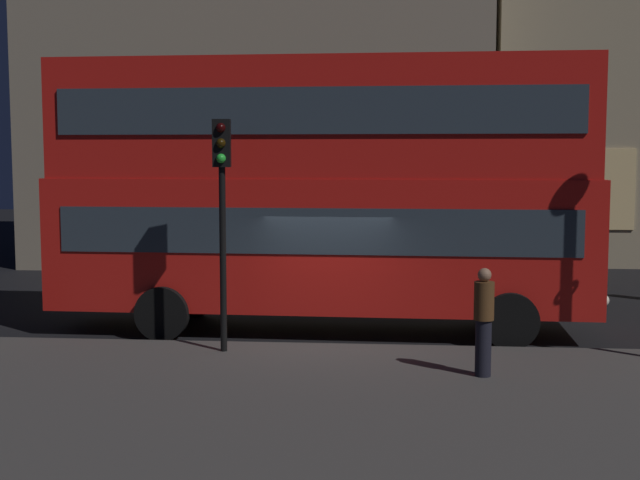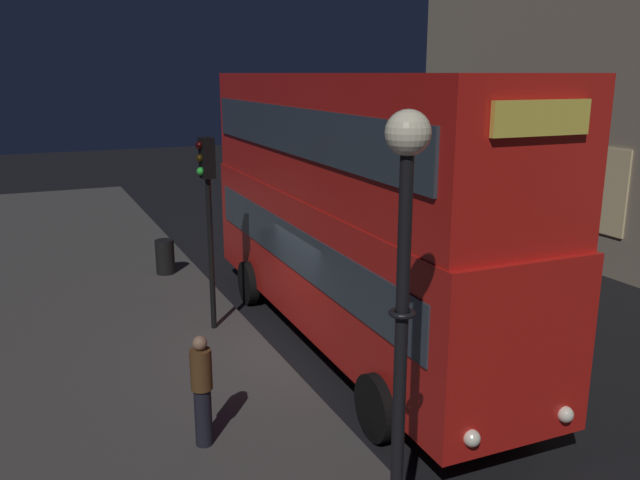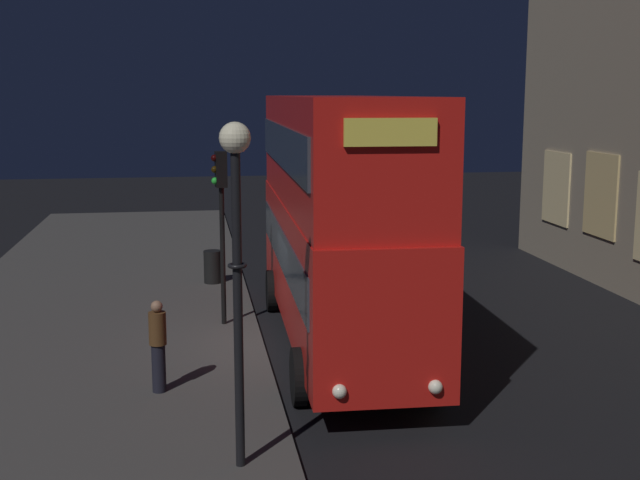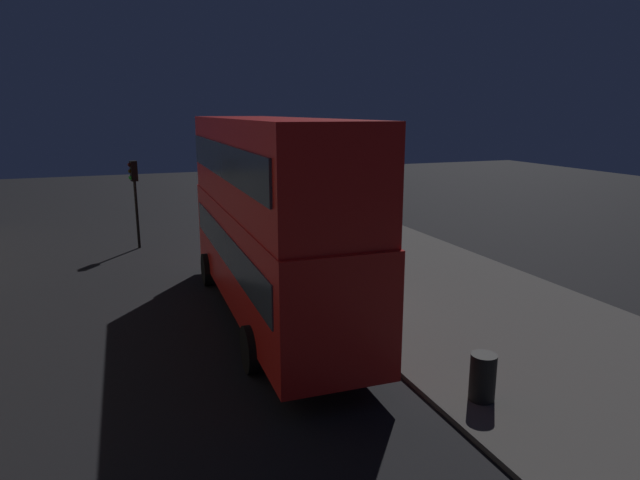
# 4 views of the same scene
# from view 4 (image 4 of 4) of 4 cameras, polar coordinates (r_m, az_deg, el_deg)

# --- Properties ---
(ground_plane) EXTENTS (80.00, 80.00, 0.00)m
(ground_plane) POSITION_cam_4_polar(r_m,az_deg,el_deg) (16.58, -1.07, -7.24)
(ground_plane) COLOR black
(sidewalk_slab) EXTENTS (44.00, 8.02, 0.12)m
(sidewalk_slab) POSITION_cam_4_polar(r_m,az_deg,el_deg) (18.46, 12.11, -5.19)
(sidewalk_slab) COLOR #423F3D
(sidewalk_slab) RESTS_ON ground
(double_decker_bus) EXTENTS (11.27, 3.00, 5.61)m
(double_decker_bus) POSITION_cam_4_polar(r_m,az_deg,el_deg) (15.17, -5.30, 2.99)
(double_decker_bus) COLOR red
(double_decker_bus) RESTS_ON ground
(traffic_light_near_kerb) EXTENTS (0.35, 0.38, 4.20)m
(traffic_light_near_kerb) POSITION_cam_4_polar(r_m,az_deg,el_deg) (14.62, 6.00, 2.66)
(traffic_light_near_kerb) COLOR black
(traffic_light_near_kerb) RESTS_ON sidewalk_slab
(traffic_light_far_side) EXTENTS (0.36, 0.39, 3.75)m
(traffic_light_far_side) POSITION_cam_4_polar(r_m,az_deg,el_deg) (24.69, -18.62, 5.33)
(traffic_light_far_side) COLOR black
(traffic_light_far_side) RESTS_ON ground
(street_lamp) EXTENTS (0.45, 0.45, 5.16)m
(street_lamp) POSITION_cam_4_polar(r_m,az_deg,el_deg) (21.87, -3.25, 7.85)
(street_lamp) COLOR black
(street_lamp) RESTS_ON sidewalk_slab
(pedestrian) EXTENTS (0.33, 0.33, 1.76)m
(pedestrian) POSITION_cam_4_polar(r_m,az_deg,el_deg) (19.64, 3.54, -0.82)
(pedestrian) COLOR black
(pedestrian) RESTS_ON sidewalk_slab
(litter_bin) EXTENTS (0.52, 0.52, 0.97)m
(litter_bin) POSITION_cam_4_polar(r_m,az_deg,el_deg) (11.80, 16.46, -13.42)
(litter_bin) COLOR black
(litter_bin) RESTS_ON sidewalk_slab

